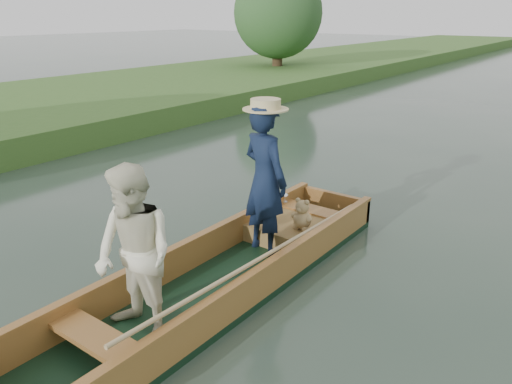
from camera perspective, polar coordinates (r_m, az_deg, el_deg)
The scene contains 3 objects.
ground at distance 5.55m, azimuth -3.79°, elevation -10.98°, with size 120.00×120.00×0.00m, color #283D30.
trees_far at distance 17.60m, azimuth 20.72°, elevation 18.21°, with size 22.98×8.08×4.66m.
punt at distance 5.26m, azimuth -4.44°, elevation -5.40°, with size 1.12×5.00×1.92m.
Camera 1 is at (3.14, -3.58, 2.85)m, focal length 35.00 mm.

